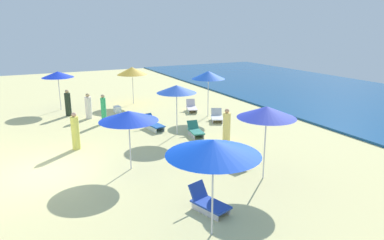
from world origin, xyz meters
TOP-DOWN VIEW (x-y plane):
  - ground_plane at (0.00, 0.00)m, footprint 60.00×60.00m
  - umbrella_0 at (-10.23, 6.64)m, footprint 2.11×2.11m
  - umbrella_1 at (-10.53, 1.79)m, footprint 2.02×2.02m
  - umbrella_2 at (6.38, 3.71)m, footprint 2.44×2.44m
  - lounge_chair_2_0 at (5.22, 4.23)m, footprint 1.41×0.97m
  - umbrella_3 at (1.11, 3.06)m, footprint 2.25×2.25m
  - umbrella_4 at (-2.20, 6.49)m, footprint 1.99×1.99m
  - lounge_chair_4_0 at (-1.56, 7.22)m, footprint 1.33×0.73m
  - lounge_chair_4_1 at (-3.60, 5.71)m, footprint 1.60×0.82m
  - umbrella_5 at (-4.76, 9.69)m, footprint 2.00×2.00m
  - lounge_chair_5_0 at (-6.30, 9.32)m, footprint 1.43×0.96m
  - lounge_chair_5_1 at (-3.54, 9.61)m, footprint 1.43×1.14m
  - umbrella_6 at (4.08, 7.15)m, footprint 2.08×2.08m
  - lounge_chair_6_0 at (2.44, 6.73)m, footprint 1.59×0.98m
  - beachgoer_0 at (-7.44, 3.04)m, footprint 0.50×0.50m
  - beachgoer_3 at (-2.19, 1.52)m, footprint 0.49×0.49m
  - beachgoer_5 at (-5.94, 3.61)m, footprint 0.39×0.39m
  - beachgoer_6 at (-8.62, 2.03)m, footprint 0.48×0.48m
  - beachgoer_7 at (-0.03, 8.10)m, footprint 0.51×0.51m
  - cooler_box_0 at (-5.49, 5.39)m, footprint 0.61×0.61m
  - cooler_box_1 at (-8.20, 4.95)m, footprint 0.58×0.39m

SIDE VIEW (x-z plane):
  - ground_plane at x=0.00m, z-range 0.00..0.00m
  - cooler_box_1 at x=-8.20m, z-range 0.00..0.39m
  - cooler_box_0 at x=-5.49m, z-range 0.00..0.41m
  - lounge_chair_5_1 at x=-3.54m, z-range -0.08..0.57m
  - lounge_chair_5_0 at x=-6.30m, z-range -0.11..0.61m
  - lounge_chair_6_0 at x=2.44m, z-range -0.06..0.58m
  - lounge_chair_4_0 at x=-1.56m, z-range -0.08..0.60m
  - lounge_chair_2_0 at x=5.22m, z-range -0.11..0.63m
  - lounge_chair_4_1 at x=-3.60m, z-range -0.09..0.64m
  - beachgoer_0 at x=-7.44m, z-range -0.06..1.46m
  - beachgoer_6 at x=-8.62m, z-range -0.06..1.57m
  - beachgoer_7 at x=-0.03m, z-range -0.06..1.58m
  - beachgoer_3 at x=-2.19m, z-range -0.06..1.65m
  - beachgoer_5 at x=-5.94m, z-range -0.04..1.63m
  - umbrella_3 at x=1.11m, z-range 0.97..3.30m
  - umbrella_0 at x=-10.23m, z-range 1.03..3.62m
  - umbrella_1 at x=-10.53m, z-range 1.07..3.59m
  - umbrella_4 at x=-2.20m, z-range 1.08..3.62m
  - umbrella_2 at x=6.38m, z-range 1.14..3.81m
  - umbrella_6 at x=4.08m, z-range 1.14..3.84m
  - umbrella_5 at x=-4.76m, z-range 1.15..3.91m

